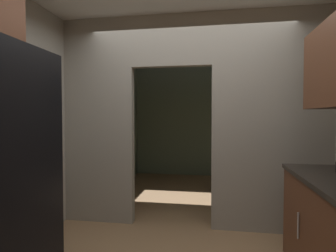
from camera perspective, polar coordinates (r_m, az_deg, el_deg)
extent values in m
cube|color=#9E998C|center=(3.80, -13.94, 0.97)|extent=(0.93, 0.12, 2.67)
cube|color=#9E998C|center=(3.54, 20.32, 0.84)|extent=(1.39, 0.12, 2.67)
cube|color=#9E998C|center=(3.65, 0.72, 17.07)|extent=(1.01, 0.12, 0.64)
cube|color=slate|center=(6.65, 6.92, 1.39)|extent=(3.34, 0.10, 2.67)
cube|color=slate|center=(5.42, -11.29, 1.25)|extent=(0.10, 3.16, 2.67)
cube|color=slate|center=(5.23, 24.09, 1.10)|extent=(0.10, 3.16, 2.67)
cylinder|color=#B7BABC|center=(2.70, 25.20, -18.05)|extent=(0.01, 0.01, 0.22)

